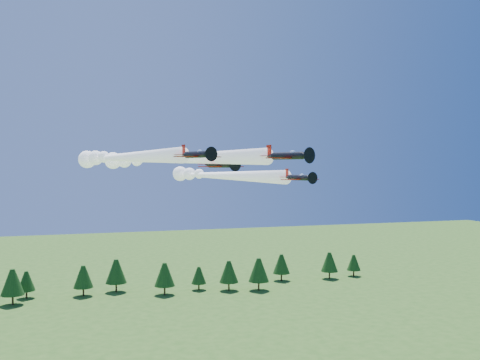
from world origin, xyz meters
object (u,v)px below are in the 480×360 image
object	(u,v)px
plane_left	(120,157)
plane_right	(216,175)
plane_slot	(220,164)
plane_lead	(165,159)

from	to	relation	value
plane_left	plane_right	xyz separation A→B (m)	(21.94, 11.62, -3.68)
plane_left	plane_right	world-z (taller)	plane_left
plane_left	plane_right	size ratio (longest dim) A/B	0.85
plane_slot	plane_lead	bearing A→B (deg)	97.20
plane_left	plane_slot	world-z (taller)	plane_left
plane_lead	plane_right	size ratio (longest dim) A/B	1.04
plane_right	plane_left	bearing A→B (deg)	-164.90
plane_lead	plane_right	bearing A→B (deg)	21.81
plane_lead	plane_slot	distance (m)	15.95
plane_right	plane_slot	bearing A→B (deg)	-116.52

